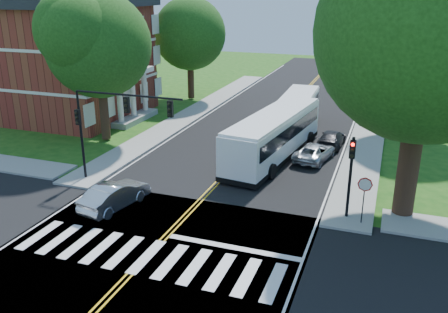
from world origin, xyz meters
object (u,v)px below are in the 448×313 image
at_px(hatchback, 115,195).
at_px(dark_sedan, 332,138).
at_px(bus_follow, 295,114).
at_px(signal_nw, 111,117).
at_px(signal_ne, 351,167).
at_px(bus_lead, 274,135).
at_px(suv, 314,152).

distance_m(hatchback, dark_sedan, 18.04).
bearing_deg(bus_follow, dark_sedan, 140.10).
xyz_separation_m(signal_nw, bus_follow, (8.13, 14.94, -2.78)).
distance_m(signal_ne, dark_sedan, 12.64).
height_order(bus_lead, hatchback, bus_lead).
distance_m(signal_nw, bus_follow, 17.24).
xyz_separation_m(bus_follow, dark_sedan, (3.50, -2.75, -0.98)).
bearing_deg(signal_ne, signal_nw, -179.95).
height_order(suv, dark_sedan, dark_sedan).
xyz_separation_m(signal_ne, hatchback, (-12.34, -2.89, -2.22)).
distance_m(bus_follow, suv, 7.03).
bearing_deg(bus_follow, signal_ne, 109.92).
distance_m(bus_lead, hatchback, 12.72).
bearing_deg(signal_ne, hatchback, -166.79).
relative_size(suv, dark_sedan, 1.04).
bearing_deg(hatchback, signal_ne, -155.96).
xyz_separation_m(signal_nw, bus_lead, (8.05, 8.10, -2.64)).
bearing_deg(bus_follow, hatchback, 68.50).
relative_size(bus_follow, dark_sedan, 2.79).
bearing_deg(signal_ne, bus_lead, 126.59).
distance_m(bus_lead, bus_follow, 6.84).
bearing_deg(bus_lead, suv, -163.34).
xyz_separation_m(hatchback, suv, (9.17, 11.44, -0.13)).
distance_m(signal_nw, bus_lead, 11.72).
relative_size(signal_nw, suv, 1.64).
relative_size(signal_ne, bus_lead, 0.34).
bearing_deg(suv, hatchback, 61.68).
distance_m(signal_nw, signal_ne, 14.13).
distance_m(suv, dark_sedan, 3.70).
distance_m(bus_follow, dark_sedan, 4.56).
distance_m(signal_ne, bus_lead, 10.15).
xyz_separation_m(signal_nw, dark_sedan, (11.63, 12.19, -3.76)).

